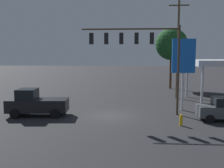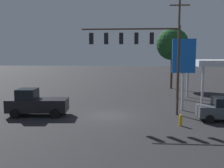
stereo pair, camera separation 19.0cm
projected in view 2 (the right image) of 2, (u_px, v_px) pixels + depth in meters
name	position (u px, v px, depth m)	size (l,w,h in m)	color
ground_plane	(110.00, 115.00, 22.18)	(200.00, 200.00, 0.00)	#262628
traffic_signal_assembly	(138.00, 46.00, 21.96)	(8.64, 0.43, 7.91)	#473828
utility_pole	(178.00, 48.00, 30.19)	(2.40, 0.26, 11.83)	#473828
price_sign	(184.00, 59.00, 23.69)	(2.18, 0.27, 6.87)	silver
pickup_parked	(36.00, 103.00, 22.00)	(5.33, 2.56, 2.40)	black
street_tree	(172.00, 44.00, 39.07)	(5.01, 5.01, 9.54)	#4C331E
fire_hydrant	(181.00, 120.00, 18.89)	(0.24, 0.24, 0.88)	gold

